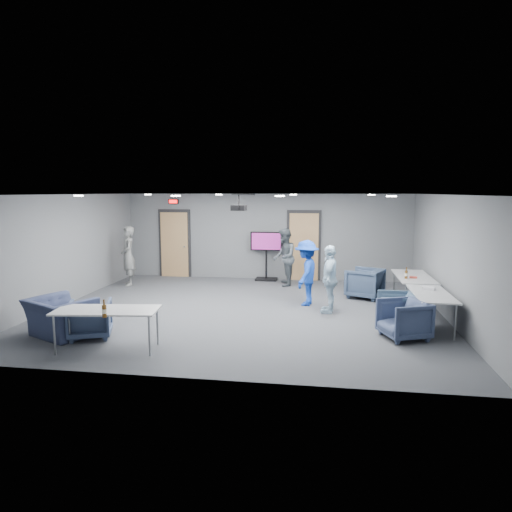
# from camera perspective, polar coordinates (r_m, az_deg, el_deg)

# --- Properties ---
(floor) EXTENTS (9.00, 9.00, 0.00)m
(floor) POSITION_cam_1_polar(r_m,az_deg,el_deg) (10.79, -1.50, -6.80)
(floor) COLOR #313438
(floor) RESTS_ON ground
(ceiling) EXTENTS (9.00, 9.00, 0.00)m
(ceiling) POSITION_cam_1_polar(r_m,az_deg,el_deg) (10.43, -1.55, 7.69)
(ceiling) COLOR silver
(ceiling) RESTS_ON wall_back
(wall_back) EXTENTS (9.00, 0.02, 2.70)m
(wall_back) POSITION_cam_1_polar(r_m,az_deg,el_deg) (14.45, 1.26, 2.43)
(wall_back) COLOR slate
(wall_back) RESTS_ON floor
(wall_front) EXTENTS (9.00, 0.02, 2.70)m
(wall_front) POSITION_cam_1_polar(r_m,az_deg,el_deg) (6.68, -7.56, -4.26)
(wall_front) COLOR slate
(wall_front) RESTS_ON floor
(wall_left) EXTENTS (0.02, 8.00, 2.70)m
(wall_left) POSITION_cam_1_polar(r_m,az_deg,el_deg) (12.15, -22.92, 0.72)
(wall_left) COLOR slate
(wall_left) RESTS_ON floor
(wall_right) EXTENTS (0.02, 8.00, 2.70)m
(wall_right) POSITION_cam_1_polar(r_m,az_deg,el_deg) (10.70, 22.93, -0.19)
(wall_right) COLOR slate
(wall_right) RESTS_ON floor
(door_left) EXTENTS (1.06, 0.17, 2.24)m
(door_left) POSITION_cam_1_polar(r_m,az_deg,el_deg) (15.11, -10.12, 1.48)
(door_left) COLOR black
(door_left) RESTS_ON wall_back
(door_right) EXTENTS (1.06, 0.17, 2.24)m
(door_right) POSITION_cam_1_polar(r_m,az_deg,el_deg) (14.34, 6.00, 1.21)
(door_right) COLOR black
(door_right) RESTS_ON wall_back
(exit_sign) EXTENTS (0.32, 0.08, 0.16)m
(exit_sign) POSITION_cam_1_polar(r_m,az_deg,el_deg) (15.00, -10.28, 6.72)
(exit_sign) COLOR black
(exit_sign) RESTS_ON wall_back
(hvac_diffuser) EXTENTS (0.60, 0.60, 0.03)m
(hvac_diffuser) POSITION_cam_1_polar(r_m,az_deg,el_deg) (13.27, -1.55, 7.70)
(hvac_diffuser) COLOR black
(hvac_diffuser) RESTS_ON ceiling
(downlights) EXTENTS (6.18, 3.78, 0.02)m
(downlights) POSITION_cam_1_polar(r_m,az_deg,el_deg) (10.43, -1.55, 7.61)
(downlights) COLOR white
(downlights) RESTS_ON ceiling
(person_a) EXTENTS (0.68, 0.76, 1.76)m
(person_a) POSITION_cam_1_polar(r_m,az_deg,el_deg) (13.99, -15.70, -0.00)
(person_a) COLOR gray
(person_a) RESTS_ON floor
(person_b) EXTENTS (0.71, 0.88, 1.70)m
(person_b) POSITION_cam_1_polar(r_m,az_deg,el_deg) (13.45, 3.53, -0.15)
(person_b) COLOR #4C555C
(person_b) RESTS_ON floor
(person_c) EXTENTS (0.49, 0.95, 1.56)m
(person_c) POSITION_cam_1_polar(r_m,az_deg,el_deg) (10.59, 9.20, -2.86)
(person_c) COLOR silver
(person_c) RESTS_ON floor
(person_d) EXTENTS (0.78, 1.13, 1.60)m
(person_d) POSITION_cam_1_polar(r_m,az_deg,el_deg) (11.21, 6.30, -2.10)
(person_d) COLOR #193DA3
(person_d) RESTS_ON floor
(chair_right_a) EXTENTS (1.12, 1.11, 0.78)m
(chair_right_a) POSITION_cam_1_polar(r_m,az_deg,el_deg) (12.29, 13.43, -3.32)
(chair_right_a) COLOR #35445B
(chair_right_a) RESTS_ON floor
(chair_right_b) EXTENTS (0.80, 0.77, 0.71)m
(chair_right_b) POSITION_cam_1_polar(r_m,az_deg,el_deg) (9.87, 17.27, -6.45)
(chair_right_b) COLOR #3A4E64
(chair_right_b) RESTS_ON floor
(chair_right_c) EXTENTS (1.04, 1.03, 0.74)m
(chair_right_c) POSITION_cam_1_polar(r_m,az_deg,el_deg) (9.14, 17.98, -7.54)
(chair_right_c) COLOR #394563
(chair_right_c) RESTS_ON floor
(chair_front_a) EXTENTS (0.99, 1.01, 0.71)m
(chair_front_a) POSITION_cam_1_polar(r_m,az_deg,el_deg) (9.33, -20.04, -7.42)
(chair_front_a) COLOR #3B4967
(chair_front_a) RESTS_ON floor
(chair_front_b) EXTENTS (1.46, 1.40, 0.74)m
(chair_front_b) POSITION_cam_1_polar(r_m,az_deg,el_deg) (9.62, -23.22, -7.03)
(chair_front_b) COLOR #363F5E
(chair_front_b) RESTS_ON floor
(table_right_a) EXTENTS (0.80, 1.93, 0.73)m
(table_right_a) POSITION_cam_1_polar(r_m,az_deg,el_deg) (11.74, 19.10, -2.58)
(table_right_a) COLOR #B2B5B7
(table_right_a) RESTS_ON floor
(table_right_b) EXTENTS (0.71, 1.71, 0.73)m
(table_right_b) POSITION_cam_1_polar(r_m,az_deg,el_deg) (9.92, 21.07, -4.62)
(table_right_b) COLOR #B2B5B7
(table_right_b) RESTS_ON floor
(table_front_left) EXTENTS (1.86, 0.96, 0.73)m
(table_front_left) POSITION_cam_1_polar(r_m,az_deg,el_deg) (8.43, -18.15, -6.65)
(table_front_left) COLOR #B2B5B7
(table_front_left) RESTS_ON floor
(bottle_front) EXTENTS (0.08, 0.08, 0.30)m
(bottle_front) POSITION_cam_1_polar(r_m,az_deg,el_deg) (7.88, -18.43, -6.52)
(bottle_front) COLOR #4F2F0D
(bottle_front) RESTS_ON table_front_left
(bottle_right) EXTENTS (0.07, 0.07, 0.28)m
(bottle_right) POSITION_cam_1_polar(r_m,az_deg,el_deg) (11.32, 18.26, -2.19)
(bottle_right) COLOR #4F2F0D
(bottle_right) RESTS_ON table_right_a
(snack_box) EXTENTS (0.19, 0.14, 0.04)m
(snack_box) POSITION_cam_1_polar(r_m,az_deg,el_deg) (11.46, 19.06, -2.53)
(snack_box) COLOR #BF3E2F
(snack_box) RESTS_ON table_right_a
(wrapper) EXTENTS (0.29, 0.25, 0.06)m
(wrapper) POSITION_cam_1_polar(r_m,az_deg,el_deg) (10.23, 20.76, -3.79)
(wrapper) COLOR silver
(wrapper) RESTS_ON table_right_b
(tv_stand) EXTENTS (1.00, 0.47, 1.53)m
(tv_stand) POSITION_cam_1_polar(r_m,az_deg,el_deg) (14.25, 1.30, 0.39)
(tv_stand) COLOR black
(tv_stand) RESTS_ON floor
(projector) EXTENTS (0.34, 0.33, 0.35)m
(projector) POSITION_cam_1_polar(r_m,az_deg,el_deg) (10.44, -2.16, 6.07)
(projector) COLOR black
(projector) RESTS_ON ceiling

